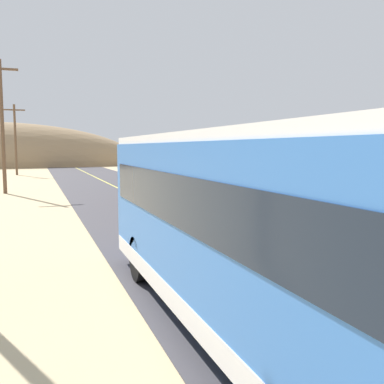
{
  "coord_description": "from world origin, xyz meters",
  "views": [
    {
      "loc": [
        -5.69,
        -6.18,
        2.99
      ],
      "look_at": [
        0.0,
        9.05,
        1.27
      ],
      "focal_mm": 39.38,
      "sensor_mm": 36.0,
      "label": 1
    }
  ],
  "objects_px": {
    "livestock_truck": "(206,172)",
    "power_pole_far": "(15,137)",
    "boulder_near_shoulder": "(381,203)",
    "bus": "(256,227)",
    "power_pole_mid": "(2,123)"
  },
  "relations": [
    {
      "from": "power_pole_far",
      "to": "power_pole_mid",
      "type": "bearing_deg",
      "value": -90.0
    },
    {
      "from": "boulder_near_shoulder",
      "to": "livestock_truck",
      "type": "bearing_deg",
      "value": 146.96
    },
    {
      "from": "livestock_truck",
      "to": "power_pole_far",
      "type": "relative_size",
      "value": 1.27
    },
    {
      "from": "power_pole_far",
      "to": "boulder_near_shoulder",
      "type": "distance_m",
      "value": 39.07
    },
    {
      "from": "power_pole_mid",
      "to": "bus",
      "type": "bearing_deg",
      "value": -78.08
    },
    {
      "from": "bus",
      "to": "power_pole_mid",
      "type": "relative_size",
      "value": 1.16
    },
    {
      "from": "livestock_truck",
      "to": "bus",
      "type": "xyz_separation_m",
      "value": [
        -4.73,
        -13.59,
        -0.04
      ]
    },
    {
      "from": "livestock_truck",
      "to": "power_pole_far",
      "type": "height_order",
      "value": "power_pole_far"
    },
    {
      "from": "power_pole_mid",
      "to": "power_pole_far",
      "type": "bearing_deg",
      "value": 90.0
    },
    {
      "from": "power_pole_far",
      "to": "boulder_near_shoulder",
      "type": "xyz_separation_m",
      "value": [
        16.71,
        -35.13,
        -3.64
      ]
    },
    {
      "from": "bus",
      "to": "livestock_truck",
      "type": "bearing_deg",
      "value": 70.82
    },
    {
      "from": "livestock_truck",
      "to": "power_pole_far",
      "type": "distance_m",
      "value": 32.28
    },
    {
      "from": "power_pole_mid",
      "to": "boulder_near_shoulder",
      "type": "distance_m",
      "value": 22.9
    },
    {
      "from": "livestock_truck",
      "to": "bus",
      "type": "distance_m",
      "value": 14.39
    },
    {
      "from": "bus",
      "to": "power_pole_far",
      "type": "bearing_deg",
      "value": 96.59
    }
  ]
}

